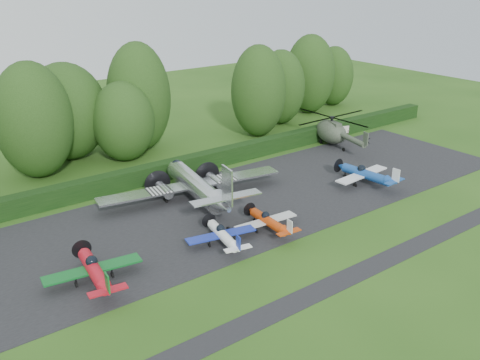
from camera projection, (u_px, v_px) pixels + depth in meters
ground at (291, 249)px, 45.75m from camera, size 160.00×160.00×0.00m
apron at (224, 210)px, 53.19m from camera, size 70.00×18.00×0.01m
taxiway_verge at (343, 280)px, 41.28m from camera, size 70.00×2.00×0.00m
hedgerow at (169, 177)px, 61.38m from camera, size 90.00×1.60×2.00m
transport_plane at (197, 186)px, 54.37m from camera, size 19.80×15.18×6.34m
light_plane_red at (94, 270)px, 40.33m from camera, size 7.49×7.88×2.88m
light_plane_white at (223, 235)px, 46.01m from camera, size 6.30×6.62×2.42m
light_plane_orange at (269, 221)px, 48.52m from camera, size 6.25×6.57×2.40m
light_plane_blue at (366, 174)px, 58.96m from camera, size 7.60×7.99×2.92m
helicopter at (332, 130)px, 71.92m from camera, size 12.13×14.20×3.91m
sign_board at (338, 131)px, 74.29m from camera, size 3.33×0.12×1.87m
tree_0 at (310, 74)px, 86.47m from camera, size 8.02×8.02×12.72m
tree_1 at (139, 97)px, 68.33m from camera, size 8.12×8.12×14.04m
tree_2 at (334, 76)px, 91.90m from camera, size 6.76×6.76×10.11m
tree_4 at (258, 91)px, 74.28m from camera, size 7.68×7.68×12.85m
tree_7 at (33, 121)px, 59.40m from camera, size 8.61×8.61×13.23m
tree_8 at (123, 121)px, 65.26m from camera, size 7.67×7.67×9.87m
tree_9 at (281, 87)px, 80.57m from camera, size 7.37×7.37×11.25m
tree_10 at (66, 112)px, 65.43m from camera, size 9.97×9.97×12.03m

